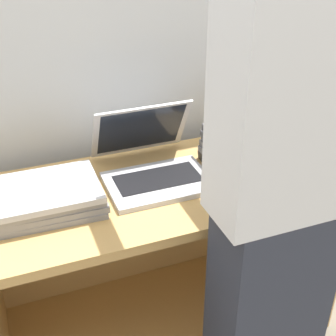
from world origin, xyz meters
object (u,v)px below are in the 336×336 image
person (281,194)px  laptop_stack_right (259,148)px  laptop_stack_left (44,197)px  laptop_open (153,164)px

person → laptop_stack_right: bearing=64.5°
person → laptop_stack_left: bearing=141.1°
laptop_stack_right → laptop_stack_left: bearing=179.9°
laptop_open → laptop_stack_right: bearing=-9.4°
laptop_stack_right → laptop_open: bearing=170.6°
laptop_stack_left → laptop_stack_right: (0.82, -0.00, 0.03)m
laptop_stack_left → laptop_stack_right: laptop_stack_right is taller
laptop_stack_left → laptop_stack_right: bearing=-0.1°
laptop_open → laptop_stack_right: (0.41, -0.07, 0.02)m
laptop_stack_left → laptop_stack_right: size_ratio=0.99×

